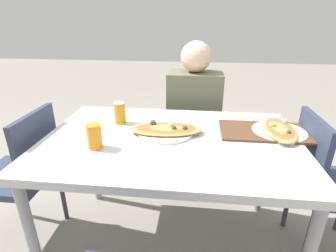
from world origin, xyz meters
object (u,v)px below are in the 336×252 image
Objects in this scene: chair_far_seated at (193,125)px; pizza_second at (279,130)px; chair_side_right at (327,179)px; person_seated at (194,106)px; pizza_main at (166,130)px; dining_table at (171,150)px; soda_can at (120,113)px; drink_glass at (94,136)px; chair_side_left at (24,171)px.

chair_far_seated is 2.36× the size of pizza_second.
person_seated reaches higher than chair_side_right.
chair_far_seated and chair_side_right have the same top height.
chair_side_right is 0.93m from pizza_main.
person_seated is at bearing 80.62° from dining_table.
soda_can is 0.32m from drink_glass.
soda_can reaches higher than chair_side_right.
pizza_second is at bearing 131.50° from person_seated.
dining_table is 0.39m from soda_can.
drink_glass reaches higher than dining_table.
pizza_main is (-0.14, -0.60, 0.06)m from person_seated.
chair_side_left is at bearing -86.49° from chair_side_right.
chair_side_right is (1.72, 0.11, 0.00)m from chair_side_left.
chair_side_left and chair_side_right have the same top height.
chair_side_right is (0.75, -0.69, 0.00)m from chair_far_seated.
pizza_main is at bearing 33.71° from drink_glass.
chair_side_right is 7.00× the size of drink_glass.
chair_side_left reaches higher than pizza_second.
dining_table is 1.55× the size of chair_far_seated.
soda_can is (0.54, 0.20, 0.31)m from chair_side_left.
chair_far_seated is 0.79m from soda_can.
pizza_second is (0.61, 0.07, -0.00)m from pizza_main.
chair_side_left is 0.87m from pizza_main.
dining_table is 0.88m from chair_side_left.
chair_far_seated is 0.83m from pizza_second.
chair_side_left is 1.47m from pizza_second.
chair_side_right is 6.86× the size of soda_can.
pizza_main is (0.83, 0.09, 0.26)m from chair_side_left.
person_seated is 0.93m from drink_glass.
chair_side_left is at bearing 39.47° from chair_far_seated.
drink_glass is (-0.32, -0.21, 0.04)m from pizza_main.
person_seated is 2.89× the size of pizza_main.
chair_far_seated is 7.00× the size of drink_glass.
pizza_main is (-0.14, -0.71, 0.26)m from chair_far_seated.
person_seated is 0.62m from pizza_main.
chair_side_right is 0.73× the size of person_seated.
chair_side_right is 0.39m from pizza_second.
pizza_main is 0.31m from soda_can.
soda_can reaches higher than chair_side_left.
dining_table is 1.13× the size of person_seated.
chair_side_right is at bearing 10.61° from drink_glass.
dining_table is 10.85× the size of drink_glass.
chair_side_right is at bearing 142.20° from person_seated.
soda_can is 0.34× the size of pizza_second.
chair_side_left is at bearing -173.75° from pizza_second.
soda_can reaches higher than dining_table.
chair_side_left is at bearing -178.14° from dining_table.
drink_glass is at bearing -156.95° from dining_table.
soda_can reaches higher than drink_glass.
soda_can is at bearing 177.17° from pizza_second.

